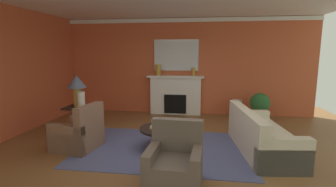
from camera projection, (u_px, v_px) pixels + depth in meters
name	position (u px, v px, depth m)	size (l,w,h in m)	color
ground_plane	(169.00, 152.00, 5.01)	(9.70, 9.70, 0.00)	brown
wall_fireplace	(183.00, 67.00, 8.06)	(8.06, 0.12, 3.03)	#C65633
wall_window	(2.00, 73.00, 5.58)	(0.12, 7.23, 3.03)	#C65633
crown_moulding	(183.00, 20.00, 7.74)	(8.06, 0.08, 0.12)	white
area_rug	(164.00, 148.00, 5.21)	(3.48, 2.37, 0.01)	#4C517A
fireplace	(176.00, 96.00, 8.04)	(1.80, 0.35, 1.24)	white
mantel_mirror	(176.00, 55.00, 7.94)	(1.41, 0.04, 0.97)	silver
sofa	(260.00, 137.00, 5.02)	(1.15, 2.19, 0.85)	beige
armchair_near_window	(79.00, 135.00, 5.16)	(0.92, 0.92, 0.95)	brown
armchair_facing_fireplace	(175.00, 166.00, 3.75)	(0.84, 0.84, 0.95)	brown
coffee_table	(164.00, 133.00, 5.16)	(1.00, 1.00, 0.45)	black
side_table	(79.00, 119.00, 6.04)	(0.56, 0.56, 0.70)	black
table_lamp	(77.00, 85.00, 5.90)	(0.44, 0.44, 0.75)	#B28E38
vase_tall_corner	(236.00, 109.00, 7.54)	(0.30, 0.30, 0.57)	beige
vase_on_side_table	(81.00, 100.00, 5.82)	(0.18, 0.18, 0.37)	beige
vase_mantel_right	(193.00, 72.00, 7.78)	(0.11, 0.11, 0.26)	#B7892D
vase_mantel_left	(158.00, 70.00, 7.93)	(0.16, 0.16, 0.35)	#B7892D
book_red_cover	(156.00, 127.00, 5.10)	(0.25, 0.14, 0.04)	tan
book_art_folio	(163.00, 127.00, 5.01)	(0.25, 0.14, 0.04)	navy
book_small_novel	(165.00, 124.00, 5.06)	(0.22, 0.15, 0.05)	tan
potted_plant	(260.00, 105.00, 7.15)	(0.56, 0.56, 0.83)	#333333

